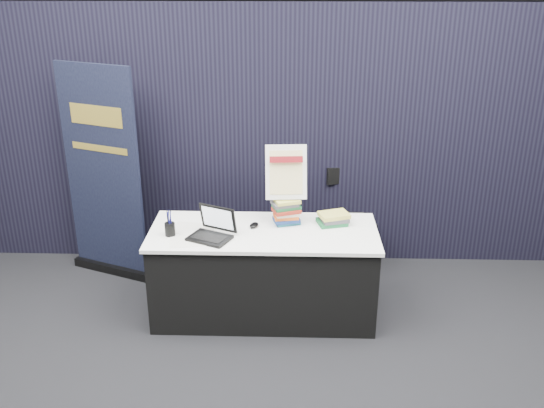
{
  "coord_description": "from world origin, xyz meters",
  "views": [
    {
      "loc": [
        0.2,
        -3.78,
        2.75
      ],
      "look_at": [
        0.07,
        0.55,
        0.98
      ],
      "focal_mm": 40.0,
      "sensor_mm": 36.0,
      "label": 1
    }
  ],
  "objects_px": {
    "book_stack_short": "(333,218)",
    "stacking_chair": "(347,214)",
    "laptop": "(210,230)",
    "pullup_banner": "(104,186)",
    "book_stack_tall": "(286,211)",
    "display_table": "(264,272)",
    "info_sign": "(286,173)"
  },
  "relations": [
    {
      "from": "book_stack_tall",
      "to": "info_sign",
      "type": "bearing_deg",
      "value": 90.0
    },
    {
      "from": "book_stack_short",
      "to": "stacking_chair",
      "type": "distance_m",
      "value": 0.81
    },
    {
      "from": "pullup_banner",
      "to": "laptop",
      "type": "bearing_deg",
      "value": -15.45
    },
    {
      "from": "pullup_banner",
      "to": "display_table",
      "type": "bearing_deg",
      "value": -2.73
    },
    {
      "from": "book_stack_tall",
      "to": "pullup_banner",
      "type": "relative_size",
      "value": 0.12
    },
    {
      "from": "laptop",
      "to": "book_stack_short",
      "type": "xyz_separation_m",
      "value": [
        0.96,
        0.28,
        -0.01
      ]
    },
    {
      "from": "book_stack_tall",
      "to": "stacking_chair",
      "type": "relative_size",
      "value": 0.24
    },
    {
      "from": "book_stack_tall",
      "to": "book_stack_short",
      "type": "xyz_separation_m",
      "value": [
        0.38,
        0.0,
        -0.06
      ]
    },
    {
      "from": "laptop",
      "to": "pullup_banner",
      "type": "xyz_separation_m",
      "value": [
        -1.04,
        0.8,
        0.05
      ]
    },
    {
      "from": "laptop",
      "to": "stacking_chair",
      "type": "bearing_deg",
      "value": 66.46
    },
    {
      "from": "stacking_chair",
      "to": "pullup_banner",
      "type": "bearing_deg",
      "value": 167.35
    },
    {
      "from": "book_stack_short",
      "to": "stacking_chair",
      "type": "relative_size",
      "value": 0.29
    },
    {
      "from": "display_table",
      "to": "book_stack_tall",
      "type": "xyz_separation_m",
      "value": [
        0.17,
        0.14,
        0.48
      ]
    },
    {
      "from": "book_stack_short",
      "to": "pullup_banner",
      "type": "relative_size",
      "value": 0.14
    },
    {
      "from": "laptop",
      "to": "display_table",
      "type": "bearing_deg",
      "value": 42.8
    },
    {
      "from": "display_table",
      "to": "book_stack_short",
      "type": "distance_m",
      "value": 0.71
    },
    {
      "from": "pullup_banner",
      "to": "stacking_chair",
      "type": "bearing_deg",
      "value": 27.77
    },
    {
      "from": "display_table",
      "to": "laptop",
      "type": "height_order",
      "value": "laptop"
    },
    {
      "from": "book_stack_short",
      "to": "info_sign",
      "type": "height_order",
      "value": "info_sign"
    },
    {
      "from": "stacking_chair",
      "to": "display_table",
      "type": "bearing_deg",
      "value": -148.27
    },
    {
      "from": "book_stack_tall",
      "to": "pullup_banner",
      "type": "bearing_deg",
      "value": 162.1
    },
    {
      "from": "display_table",
      "to": "book_stack_tall",
      "type": "distance_m",
      "value": 0.53
    },
    {
      "from": "info_sign",
      "to": "pullup_banner",
      "type": "bearing_deg",
      "value": 159.23
    },
    {
      "from": "book_stack_short",
      "to": "pullup_banner",
      "type": "xyz_separation_m",
      "value": [
        -2.01,
        0.52,
        0.06
      ]
    },
    {
      "from": "pullup_banner",
      "to": "stacking_chair",
      "type": "xyz_separation_m",
      "value": [
        2.19,
        0.22,
        -0.34
      ]
    },
    {
      "from": "stacking_chair",
      "to": "laptop",
      "type": "bearing_deg",
      "value": -156.78
    },
    {
      "from": "book_stack_tall",
      "to": "pullup_banner",
      "type": "distance_m",
      "value": 1.7
    },
    {
      "from": "laptop",
      "to": "pullup_banner",
      "type": "height_order",
      "value": "pullup_banner"
    },
    {
      "from": "book_stack_short",
      "to": "info_sign",
      "type": "distance_m",
      "value": 0.54
    },
    {
      "from": "laptop",
      "to": "book_stack_tall",
      "type": "height_order",
      "value": "laptop"
    },
    {
      "from": "display_table",
      "to": "info_sign",
      "type": "xyz_separation_m",
      "value": [
        0.17,
        0.17,
        0.8
      ]
    },
    {
      "from": "display_table",
      "to": "book_stack_tall",
      "type": "relative_size",
      "value": 7.94
    }
  ]
}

